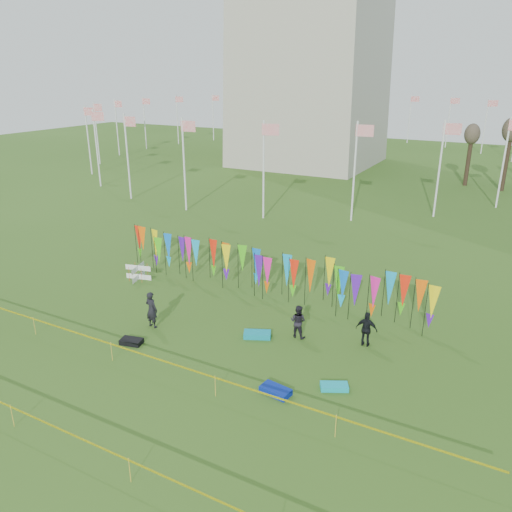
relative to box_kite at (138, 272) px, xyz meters
The scene contains 13 objects.
ground 9.12m from the box_kite, 38.62° to the right, with size 160.00×160.00×0.00m, color #2E5116.
flagpole_ring 43.02m from the box_kite, 99.24° to the left, with size 57.40×56.16×8.00m.
banner_row 7.68m from the box_kite, 13.18° to the left, with size 18.64×0.64×2.49m.
caution_tape_near 10.14m from the box_kite, 47.14° to the right, with size 26.00×0.02×0.90m.
caution_tape_far 14.02m from the box_kite, 60.54° to the right, with size 26.00×0.02×0.90m.
box_kite is the anchor object (origin of this frame).
person_left 6.19m from the box_kite, 43.13° to the right, with size 0.67×0.49×1.83m, color black.
person_mid 11.20m from the box_kite, ahead, with size 0.77×0.48×1.59m, color black.
person_right 14.11m from the box_kite, ahead, with size 0.96×0.55×1.64m, color black.
kite_bag_turquoise 9.81m from the box_kite, 16.03° to the right, with size 1.24×0.62×0.25m, color #0B92AA.
kite_bag_blue 13.58m from the box_kite, 27.13° to the right, with size 1.16×0.61×0.24m, color #092194.
kite_bag_black 7.58m from the box_kite, 51.69° to the right, with size 0.98×0.57×0.23m, color black.
kite_bag_teal 14.78m from the box_kite, 19.19° to the right, with size 1.07×0.51×0.20m, color #0EAFC4.
Camera 1 is at (11.94, -15.01, 11.54)m, focal length 35.00 mm.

